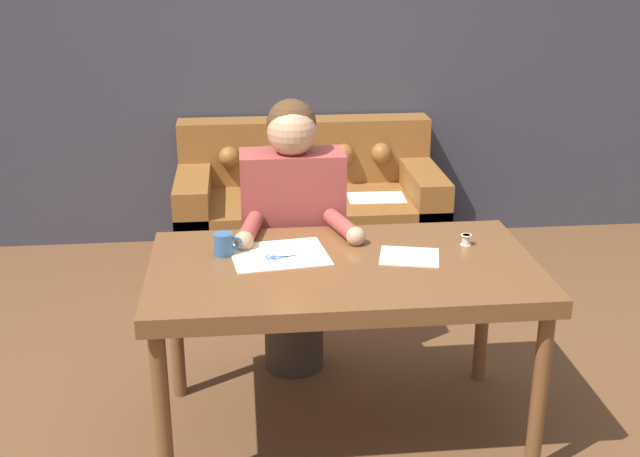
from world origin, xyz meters
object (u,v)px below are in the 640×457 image
dining_table (343,281)px  scissors (283,257)px  person (293,235)px  thread_spool (466,240)px  mug (224,244)px  couch (308,213)px

dining_table → scissors: 0.26m
person → scissors: size_ratio=5.95×
scissors → thread_spool: bearing=4.7°
mug → thread_spool: size_ratio=2.51×
couch → person: 1.40m
person → mug: size_ratio=11.41×
person → thread_spool: 0.81m
couch → thread_spool: bearing=-74.4°
couch → thread_spool: size_ratio=35.56×
couch → mug: (-0.49, -1.77, 0.50)m
dining_table → mug: bearing=163.8°
couch → scissors: bearing=-98.1°
dining_table → person: (-0.16, 0.56, -0.02)m
mug → thread_spool: (0.98, 0.00, -0.02)m
thread_spool → mug: bearing=-179.7°
person → mug: (-0.30, -0.42, 0.14)m
dining_table → person: bearing=105.8°
person → scissors: 0.49m
person → thread_spool: person is taller
dining_table → couch: size_ratio=0.94×
dining_table → thread_spool: size_ratio=33.32×
mug → scissors: bearing=-14.0°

